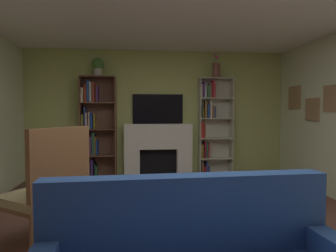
{
  "coord_description": "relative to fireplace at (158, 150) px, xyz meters",
  "views": [
    {
      "loc": [
        -0.44,
        -2.87,
        1.33
      ],
      "look_at": [
        0.0,
        1.29,
        1.13
      ],
      "focal_mm": 32.85,
      "sensor_mm": 36.0,
      "label": 1
    }
  ],
  "objects": [
    {
      "name": "ground_plane",
      "position": [
        0.0,
        -3.1,
        -0.58
      ],
      "size": [
        7.74,
        7.74,
        0.0
      ],
      "primitive_type": "plane",
      "color": "brown"
    },
    {
      "name": "wall_back_accent",
      "position": [
        0.0,
        0.15,
        0.68
      ],
      "size": [
        5.22,
        0.06,
        2.53
      ],
      "primitive_type": "cube",
      "color": "#B0BF69",
      "rests_on": "ground_plane"
    },
    {
      "name": "fireplace",
      "position": [
        0.0,
        0.0,
        0.0
      ],
      "size": [
        1.42,
        0.54,
        1.09
      ],
      "color": "white",
      "rests_on": "ground_plane"
    },
    {
      "name": "tv",
      "position": [
        0.0,
        0.09,
        0.8
      ],
      "size": [
        0.99,
        0.06,
        0.58
      ],
      "primitive_type": "cube",
      "color": "black",
      "rests_on": "fireplace"
    },
    {
      "name": "bookshelf_left",
      "position": [
        -1.23,
        0.0,
        0.39
      ],
      "size": [
        0.67,
        0.32,
        1.99
      ],
      "color": "brown",
      "rests_on": "ground_plane"
    },
    {
      "name": "bookshelf_right",
      "position": [
        1.07,
        0.03,
        0.45
      ],
      "size": [
        0.67,
        0.26,
        1.99
      ],
      "color": "beige",
      "rests_on": "ground_plane"
    },
    {
      "name": "potted_plant",
      "position": [
        -1.14,
        -0.03,
        1.61
      ],
      "size": [
        0.22,
        0.22,
        0.35
      ],
      "color": "beige",
      "rests_on": "bookshelf_left"
    },
    {
      "name": "vase_with_flowers",
      "position": [
        1.14,
        -0.03,
        1.57
      ],
      "size": [
        0.14,
        0.14,
        0.48
      ],
      "color": "brown",
      "rests_on": "bookshelf_right"
    },
    {
      "name": "armchair",
      "position": [
        -1.29,
        -2.89,
        0.01
      ],
      "size": [
        0.89,
        0.91,
        1.18
      ],
      "color": "brown",
      "rests_on": "ground_plane"
    }
  ]
}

